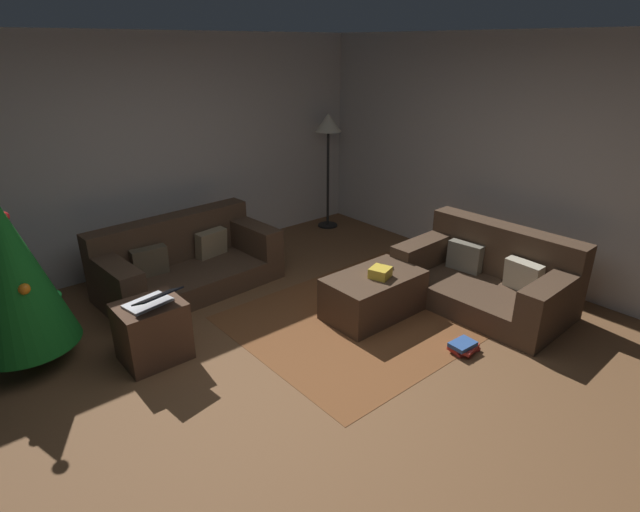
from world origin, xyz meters
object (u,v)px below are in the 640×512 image
Objects in this scene: christmas_tree at (9,270)px; corner_lamp at (328,131)px; couch_left at (185,262)px; tv_remote at (385,267)px; side_table at (152,332)px; book_stack at (463,346)px; couch_right at (488,277)px; ottoman at (373,295)px; laptop at (152,300)px; gift_box at (380,272)px.

corner_lamp is (4.14, 1.01, 0.50)m from christmas_tree.
couch_left is at bearing 17.33° from christmas_tree.
side_table is at bearing 151.65° from tv_remote.
christmas_tree is at bearing 145.61° from tv_remote.
couch_left is 6.64× the size of book_stack.
ottoman is at bearing 59.68° from couch_right.
laptop is at bearing -79.58° from side_table.
couch_left is at bearing 122.13° from ottoman.
corner_lamp is at bearing 13.65° from christmas_tree.
tv_remote is 2.25m from side_table.
christmas_tree is (-3.83, 1.82, 0.57)m from couch_right.
couch_left is 2.16m from tv_remote.
tv_remote is at bearing -14.54° from laptop.
tv_remote is 2.66m from corner_lamp.
ottoman is 5.26× the size of gift_box.
ottoman is 0.31m from tv_remote.
couch_right is 3.20× the size of side_table.
christmas_tree is 3.73m from book_stack.
tv_remote is at bearing 52.21° from couch_right.
couch_left is 11.90× the size of tv_remote.
couch_left is 4.37× the size of laptop.
gift_box is at bearing -161.85° from tv_remote.
gift_box is at bearing -20.45° from side_table.
gift_box reaches higher than book_stack.
couch_right is 9.11× the size of gift_box.
couch_right is 1.22m from ottoman.
couch_right reaches higher than couch_left.
side_table is (-0.84, -1.10, -0.02)m from couch_left.
laptop is (-2.14, 0.56, 0.14)m from tv_remote.
ottoman is 3.10m from christmas_tree.
book_stack is at bearing -111.20° from corner_lamp.
couch_right is at bearing 22.51° from book_stack.
corner_lamp is (3.32, 1.59, 1.10)m from side_table.
laptop reaches higher than ottoman.
christmas_tree is (-1.66, -0.52, 0.57)m from couch_left.
book_stack is (1.23, -2.73, -0.23)m from couch_left.
tv_remote is at bearing 13.49° from ottoman.
corner_lamp reaches higher than ottoman.
tv_remote is at bearing 85.65° from book_stack.
gift_box is at bearing -83.56° from ottoman.
gift_box is at bearing -25.34° from christmas_tree.
christmas_tree is 3.66× the size of laptop.
christmas_tree is at bearing 155.74° from ottoman.
christmas_tree is at bearing -166.35° from corner_lamp.
side_table reaches higher than tv_remote.
christmas_tree is (-2.76, 1.25, 0.64)m from ottoman.
christmas_tree is at bearing 144.41° from side_table.
couch_left reaches higher than ottoman.
book_stack is (2.08, -1.63, -0.21)m from side_table.
side_table is 3.84m from corner_lamp.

